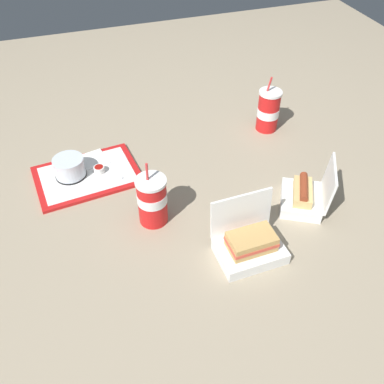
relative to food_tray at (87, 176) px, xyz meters
The scene contains 10 objects.
ground_plane 0.41m from the food_tray, 146.91° to the left, with size 3.20×3.20×0.00m, color gray.
food_tray is the anchor object (origin of this frame).
cake_container 0.07m from the food_tray, 12.26° to the right, with size 0.11×0.11×0.07m.
ketchup_cup 0.05m from the food_tray, behind, with size 0.04×0.04×0.02m.
napkin_stack 0.08m from the food_tray, 113.12° to the right, with size 0.10×0.10×0.00m, color white.
plastic_fork 0.09m from the food_tray, 140.28° to the left, with size 0.11×0.01×0.01m, color white.
clamshell_hotdog_right 0.78m from the food_tray, 150.86° to the left, with size 0.22×0.22×0.17m.
clamshell_sandwich_left 0.67m from the food_tray, 128.65° to the left, with size 0.20×0.17×0.18m.
soda_cup_left 0.77m from the food_tray, behind, with size 0.09×0.09×0.24m.
soda_cup_right 0.35m from the food_tray, 121.73° to the left, with size 0.10×0.10×0.23m.
Camera 1 is at (0.35, 1.04, 1.03)m, focal length 40.00 mm.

